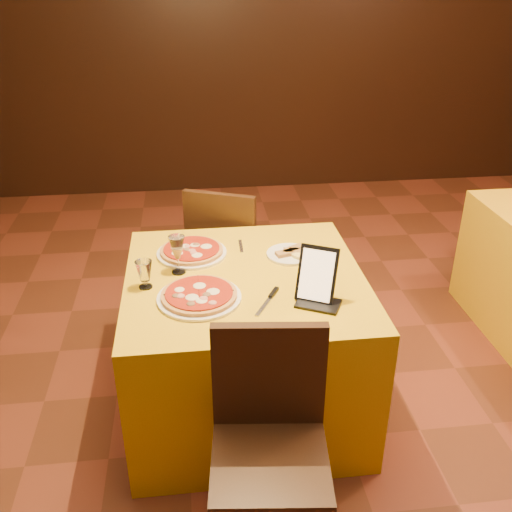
{
  "coord_description": "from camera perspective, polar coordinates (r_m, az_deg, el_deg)",
  "views": [
    {
      "loc": [
        -0.68,
        -1.98,
        2.04
      ],
      "look_at": [
        -0.4,
        0.29,
        0.86
      ],
      "focal_mm": 40.0,
      "sensor_mm": 36.0,
      "label": 1
    }
  ],
  "objects": [
    {
      "name": "knife",
      "position": [
        2.43,
        1.05,
        -4.73
      ],
      "size": [
        0.12,
        0.2,
        0.01
      ],
      "primitive_type": "cube",
      "rotation": [
        0.0,
        0.0,
        1.05
      ],
      "color": "#B9B9C1",
      "rests_on": "main_table"
    },
    {
      "name": "wall_back",
      "position": [
        5.56,
        0.08,
        20.64
      ],
      "size": [
        6.0,
        0.01,
        2.8
      ],
      "primitive_type": "cube",
      "color": "black",
      "rests_on": "floor"
    },
    {
      "name": "pizza_near",
      "position": [
        2.46,
        -5.71,
        -4.02
      ],
      "size": [
        0.36,
        0.36,
        0.03
      ],
      "rotation": [
        0.0,
        0.0,
        0.34
      ],
      "color": "white",
      "rests_on": "main_table"
    },
    {
      "name": "fork_far",
      "position": [
        2.91,
        -1.52,
        0.98
      ],
      "size": [
        0.02,
        0.14,
        0.01
      ],
      "primitive_type": "cube",
      "rotation": [
        0.0,
        0.0,
        1.54
      ],
      "color": "silver",
      "rests_on": "main_table"
    },
    {
      "name": "pizza_far",
      "position": [
        2.84,
        -6.45,
        0.44
      ],
      "size": [
        0.35,
        0.35,
        0.03
      ],
      "rotation": [
        0.0,
        0.0,
        0.19
      ],
      "color": "white",
      "rests_on": "main_table"
    },
    {
      "name": "chair_main_far",
      "position": [
        3.51,
        -2.51,
        0.38
      ],
      "size": [
        0.6,
        0.6,
        0.91
      ],
      "primitive_type": null,
      "rotation": [
        0.0,
        0.0,
        2.74
      ],
      "color": "black",
      "rests_on": "floor"
    },
    {
      "name": "water_glass",
      "position": [
        2.56,
        -11.08,
        -1.84
      ],
      "size": [
        0.09,
        0.09,
        0.13
      ],
      "primitive_type": null,
      "rotation": [
        0.0,
        0.0,
        -0.43
      ],
      "color": "white",
      "rests_on": "main_table"
    },
    {
      "name": "cutlet_dish",
      "position": [
        2.82,
        3.41,
        0.29
      ],
      "size": [
        0.23,
        0.23,
        0.03
      ],
      "rotation": [
        0.0,
        0.0,
        -0.02
      ],
      "color": "white",
      "rests_on": "main_table"
    },
    {
      "name": "floor",
      "position": [
        2.92,
        8.96,
        -17.5
      ],
      "size": [
        6.0,
        7.0,
        0.01
      ],
      "primitive_type": "cube",
      "color": "#5E2D19",
      "rests_on": "ground"
    },
    {
      "name": "chair_main_near",
      "position": [
        2.16,
        1.4,
        -19.82
      ],
      "size": [
        0.52,
        0.52,
        0.91
      ],
      "primitive_type": null,
      "rotation": [
        0.0,
        0.0,
        -0.11
      ],
      "color": "black",
      "rests_on": "floor"
    },
    {
      "name": "fork_near",
      "position": [
        2.44,
        -8.87,
        -4.89
      ],
      "size": [
        0.03,
        0.15,
        0.01
      ],
      "primitive_type": "cube",
      "rotation": [
        0.0,
        0.0,
        1.46
      ],
      "color": "silver",
      "rests_on": "main_table"
    },
    {
      "name": "main_table",
      "position": [
        2.84,
        -1.06,
        -8.6
      ],
      "size": [
        1.1,
        1.1,
        0.75
      ],
      "primitive_type": "cube",
      "color": "gold",
      "rests_on": "floor"
    },
    {
      "name": "wine_glass",
      "position": [
        2.65,
        -7.85,
        0.16
      ],
      "size": [
        0.08,
        0.08,
        0.19
      ],
      "primitive_type": null,
      "rotation": [
        0.0,
        0.0,
        0.28
      ],
      "color": "#E6C683",
      "rests_on": "main_table"
    },
    {
      "name": "tablet",
      "position": [
        2.42,
        6.11,
        -1.84
      ],
      "size": [
        0.19,
        0.16,
        0.23
      ],
      "primitive_type": "cube",
      "rotation": [
        -0.35,
        0.0,
        -0.48
      ],
      "color": "black",
      "rests_on": "main_table"
    }
  ]
}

